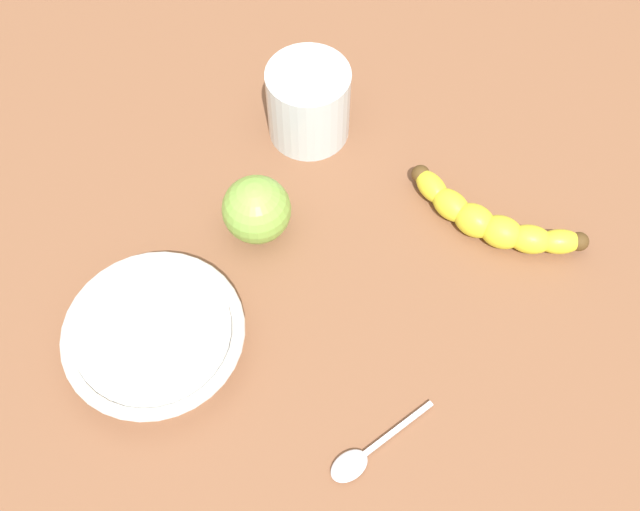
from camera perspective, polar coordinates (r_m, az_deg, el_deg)
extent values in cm
cube|color=brown|center=(77.87, 2.27, 0.53)|extent=(120.00, 120.00, 3.00)
ellipsoid|color=yellow|center=(79.01, 8.46, 5.16)|extent=(4.44, 5.00, 2.49)
ellipsoid|color=yellow|center=(78.04, 9.89, 3.78)|extent=(4.27, 5.09, 2.90)
ellipsoid|color=yellow|center=(77.45, 11.63, 2.62)|extent=(3.99, 4.83, 3.31)
ellipsoid|color=yellow|center=(77.29, 13.57, 1.74)|extent=(3.45, 4.44, 3.31)
ellipsoid|color=yellow|center=(77.57, 15.63, 1.19)|extent=(3.83, 4.89, 2.90)
ellipsoid|color=yellow|center=(78.26, 17.68, 1.01)|extent=(4.09, 4.98, 2.49)
sphere|color=#513819|center=(79.81, 7.62, 6.14)|extent=(1.93, 1.93, 1.93)
sphere|color=#513819|center=(78.88, 19.03, 1.01)|extent=(1.93, 1.93, 1.93)
cylinder|color=silver|center=(81.56, -0.87, 11.47)|extent=(8.89, 8.89, 8.75)
cylinder|color=#A2D296|center=(82.15, -0.86, 11.10)|extent=(8.39, 8.39, 6.67)
cylinder|color=white|center=(71.27, -12.33, -6.08)|extent=(14.30, 14.30, 3.64)
torus|color=white|center=(70.17, -12.52, -5.68)|extent=(16.75, 16.75, 1.20)
sphere|color=#84B747|center=(74.68, -4.83, 3.49)|extent=(6.92, 6.92, 6.92)
ellipsoid|color=silver|center=(67.33, 2.23, -15.65)|extent=(4.31, 3.83, 0.80)
cube|color=silver|center=(68.43, 5.72, -13.08)|extent=(7.70, 4.51, 0.25)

